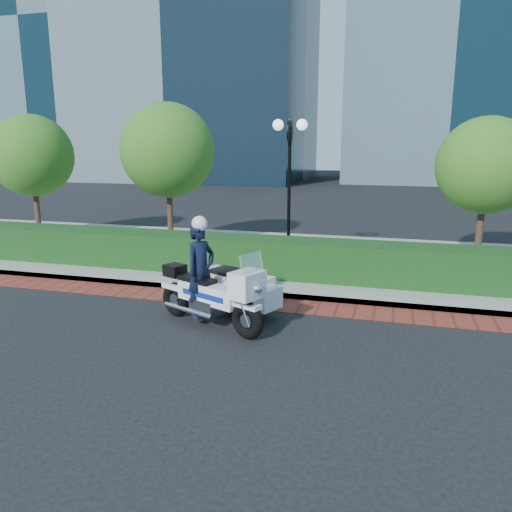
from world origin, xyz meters
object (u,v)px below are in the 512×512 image
(lamppost, at_px, (289,169))
(tree_a, at_px, (32,156))
(police_motorcycle, at_px, (219,285))
(tree_b, at_px, (168,151))
(tree_c, at_px, (486,166))

(lamppost, bearing_deg, tree_a, 172.59)
(tree_a, bearing_deg, police_motorcycle, -33.42)
(lamppost, distance_m, tree_a, 10.09)
(tree_a, relative_size, tree_b, 0.94)
(tree_c, bearing_deg, police_motorcycle, -133.06)
(tree_c, bearing_deg, tree_b, 180.00)
(lamppost, xyz_separation_m, tree_c, (5.50, 1.30, 0.09))
(tree_b, distance_m, police_motorcycle, 7.99)
(lamppost, bearing_deg, police_motorcycle, -94.69)
(tree_c, bearing_deg, lamppost, -166.70)
(tree_b, bearing_deg, tree_a, 180.00)
(lamppost, distance_m, police_motorcycle, 5.49)
(tree_c, xyz_separation_m, police_motorcycle, (-5.91, -6.33, -2.27))
(tree_a, distance_m, police_motorcycle, 11.74)
(tree_a, bearing_deg, tree_b, 0.00)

